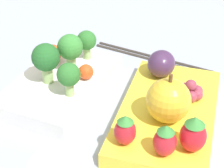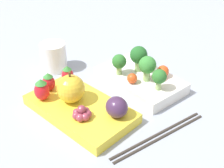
% 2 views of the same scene
% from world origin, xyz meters
% --- Properties ---
extents(ground_plane, '(4.00, 4.00, 0.00)m').
position_xyz_m(ground_plane, '(0.00, 0.00, 0.00)').
color(ground_plane, '#939EB2').
extents(bento_box_savoury, '(0.19, 0.12, 0.03)m').
position_xyz_m(bento_box_savoury, '(0.01, 0.08, 0.01)').
color(bento_box_savoury, white).
rests_on(bento_box_savoury, ground_plane).
extents(bento_box_fruit, '(0.23, 0.15, 0.02)m').
position_xyz_m(bento_box_fruit, '(0.01, -0.08, 0.01)').
color(bento_box_fruit, yellow).
rests_on(bento_box_fruit, ground_plane).
extents(broccoli_floret_0, '(0.04, 0.04, 0.06)m').
position_xyz_m(broccoli_floret_0, '(0.04, 0.07, 0.06)').
color(broccoli_floret_0, '#93B770').
rests_on(broccoli_floret_0, bento_box_savoury).
extents(broccoli_floret_1, '(0.04, 0.04, 0.06)m').
position_xyz_m(broccoli_floret_1, '(-0.01, 0.09, 0.06)').
color(broccoli_floret_1, '#93B770').
rests_on(broccoli_floret_1, bento_box_savoury).
extents(broccoli_floret_2, '(0.03, 0.03, 0.05)m').
position_xyz_m(broccoli_floret_2, '(-0.02, 0.05, 0.06)').
color(broccoli_floret_2, '#93B770').
rests_on(broccoli_floret_2, bento_box_savoury).
extents(broccoli_floret_3, '(0.03, 0.03, 0.05)m').
position_xyz_m(broccoli_floret_3, '(0.08, 0.07, 0.05)').
color(broccoli_floret_3, '#93B770').
rests_on(broccoli_floret_3, bento_box_savoury).
extents(cherry_tomato_0, '(0.03, 0.03, 0.03)m').
position_xyz_m(cherry_tomato_0, '(0.05, 0.11, 0.04)').
color(cherry_tomato_0, '#DB4C1E').
rests_on(cherry_tomato_0, bento_box_savoury).
extents(cherry_tomato_1, '(0.02, 0.02, 0.02)m').
position_xyz_m(cherry_tomato_1, '(0.02, 0.04, 0.04)').
color(cherry_tomato_1, '#DB4C1E').
rests_on(cherry_tomato_1, bento_box_savoury).
extents(apple, '(0.06, 0.06, 0.07)m').
position_xyz_m(apple, '(-0.01, -0.09, 0.05)').
color(apple, gold).
rests_on(apple, bento_box_fruit).
extents(strawberry_0, '(0.03, 0.03, 0.05)m').
position_xyz_m(strawberry_0, '(-0.05, -0.13, 0.04)').
color(strawberry_0, red).
rests_on(strawberry_0, bento_box_fruit).
extents(strawberry_1, '(0.03, 0.03, 0.04)m').
position_xyz_m(strawberry_1, '(-0.07, -0.06, 0.04)').
color(strawberry_1, red).
rests_on(strawberry_1, bento_box_fruit).
extents(strawberry_2, '(0.03, 0.03, 0.04)m').
position_xyz_m(strawberry_2, '(-0.07, -0.10, 0.04)').
color(strawberry_2, red).
rests_on(strawberry_2, bento_box_fruit).
extents(plum, '(0.04, 0.04, 0.04)m').
position_xyz_m(plum, '(0.08, -0.05, 0.04)').
color(plum, '#42284C').
rests_on(plum, bento_box_fruit).
extents(grape_cluster, '(0.04, 0.04, 0.03)m').
position_xyz_m(grape_cluster, '(0.05, -0.10, 0.03)').
color(grape_cluster, '#93384C').
rests_on(grape_cluster, bento_box_fruit).
extents(drinking_cup, '(0.06, 0.06, 0.07)m').
position_xyz_m(drinking_cup, '(-0.17, -0.03, 0.03)').
color(drinking_cup, white).
rests_on(drinking_cup, ground_plane).
extents(chopsticks_pair, '(0.03, 0.21, 0.01)m').
position_xyz_m(chopsticks_pair, '(0.16, -0.01, 0.00)').
color(chopsticks_pair, '#332D28').
rests_on(chopsticks_pair, ground_plane).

